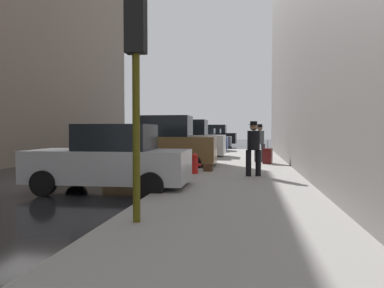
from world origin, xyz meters
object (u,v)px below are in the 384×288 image
(parked_blue_sedan, at_px, (200,141))
(duffel_bag, at_px, (208,167))
(rolling_suitcase, at_px, (268,156))
(traffic_light, at_px, (136,59))
(parked_black_suv, at_px, (215,136))
(fire_hydrant, at_px, (195,164))
(parked_gray_coupe, at_px, (208,139))
(pedestrian_with_fedora, at_px, (253,146))
(parked_white_van, at_px, (186,141))
(pedestrian_with_beanie, at_px, (260,141))
(parked_silver_sedan, at_px, (111,160))
(parked_bronze_suv, at_px, (163,145))

(parked_blue_sedan, xyz_separation_m, duffel_bag, (2.17, -14.03, -0.56))
(parked_blue_sedan, xyz_separation_m, rolling_suitcase, (4.46, -10.56, -0.36))
(parked_blue_sedan, height_order, traffic_light, traffic_light)
(parked_black_suv, bearing_deg, fire_hydrant, -86.20)
(parked_gray_coupe, xyz_separation_m, pedestrian_with_fedora, (3.78, -21.05, 0.29))
(parked_white_van, distance_m, rolling_suitcase, 6.30)
(pedestrian_with_beanie, height_order, rolling_suitcase, pedestrian_with_beanie)
(fire_hydrant, distance_m, pedestrian_with_fedora, 2.11)
(parked_white_van, distance_m, pedestrian_with_beanie, 5.50)
(fire_hydrant, xyz_separation_m, traffic_light, (0.05, -6.83, 2.26))
(traffic_light, bearing_deg, parked_gray_coupe, 93.86)
(duffel_bag, bearing_deg, traffic_light, -92.30)
(parked_blue_sedan, height_order, parked_black_suv, parked_black_suv)
(duffel_bag, bearing_deg, fire_hydrant, -111.59)
(parked_blue_sedan, distance_m, duffel_bag, 14.21)
(rolling_suitcase, bearing_deg, parked_white_van, 135.32)
(parked_silver_sedan, height_order, parked_black_suv, parked_black_suv)
(parked_silver_sedan, height_order, rolling_suitcase, parked_silver_sedan)
(parked_silver_sedan, height_order, traffic_light, traffic_light)
(parked_silver_sedan, distance_m, parked_gray_coupe, 23.79)
(parked_silver_sedan, bearing_deg, parked_bronze_suv, 90.00)
(parked_white_van, relative_size, rolling_suitcase, 4.44)
(parked_bronze_suv, height_order, parked_white_van, same)
(parked_black_suv, xyz_separation_m, pedestrian_with_fedora, (3.78, -27.59, 0.10))
(fire_hydrant, relative_size, traffic_light, 0.20)
(rolling_suitcase, relative_size, duffel_bag, 2.36)
(fire_hydrant, xyz_separation_m, rolling_suitcase, (2.66, 4.38, -0.01))
(parked_black_suv, distance_m, rolling_suitcase, 23.25)
(fire_hydrant, xyz_separation_m, duffel_bag, (0.36, 0.91, -0.21))
(rolling_suitcase, bearing_deg, parked_bronze_suv, -161.37)
(fire_hydrant, relative_size, pedestrian_with_beanie, 0.40)
(parked_silver_sedan, relative_size, parked_bronze_suv, 0.91)
(parked_white_van, distance_m, parked_blue_sedan, 6.15)
(parked_bronze_suv, bearing_deg, pedestrian_with_beanie, 29.01)
(parked_white_van, relative_size, pedestrian_with_beanie, 2.60)
(parked_silver_sedan, height_order, parked_gray_coupe, same)
(parked_white_van, relative_size, parked_blue_sedan, 1.10)
(traffic_light, height_order, pedestrian_with_fedora, traffic_light)
(pedestrian_with_fedora, relative_size, duffel_bag, 4.04)
(parked_gray_coupe, bearing_deg, pedestrian_with_fedora, -79.82)
(parked_silver_sedan, bearing_deg, pedestrian_with_beanie, 63.58)
(parked_black_suv, xyz_separation_m, fire_hydrant, (1.80, -27.19, -0.54))
(parked_silver_sedan, relative_size, duffel_bag, 9.59)
(pedestrian_with_fedora, distance_m, rolling_suitcase, 4.87)
(duffel_bag, bearing_deg, parked_white_van, 105.36)
(parked_blue_sedan, bearing_deg, rolling_suitcase, -67.10)
(pedestrian_with_beanie, bearing_deg, parked_blue_sedan, 112.91)
(rolling_suitcase, bearing_deg, pedestrian_with_beanie, 112.82)
(pedestrian_with_fedora, xyz_separation_m, rolling_suitcase, (0.68, 4.78, -0.65))
(fire_hydrant, relative_size, pedestrian_with_fedora, 0.40)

